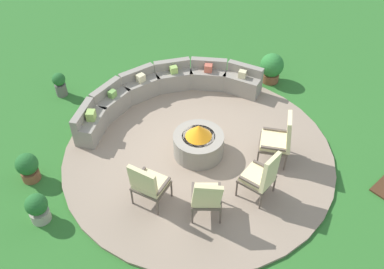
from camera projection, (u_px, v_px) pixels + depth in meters
The scene contains 12 objects.
ground_plane at pixel (198, 155), 9.02m from camera, with size 24.00×24.00×0.00m, color #2D6B28.
patio_circle at pixel (198, 154), 9.00m from camera, with size 5.67×5.67×0.06m, color gray.
fire_pit at pixel (198, 142), 8.77m from camera, with size 1.05×1.05×0.77m.
curved_stone_bench at pixel (163, 90), 10.10m from camera, with size 4.44×2.29×0.69m.
lounge_chair_front_left at pixel (148, 183), 7.63m from camera, with size 0.73×0.74×1.08m.
lounge_chair_front_right at pixel (207, 196), 7.44m from camera, with size 0.76×0.79×1.04m.
lounge_chair_back_left at pixel (262, 176), 7.76m from camera, with size 0.68×0.67×1.12m.
lounge_chair_back_right at pixel (280, 139), 8.47m from camera, with size 0.84×0.87×1.15m.
potted_plant_0 at pixel (272, 67), 10.69m from camera, with size 0.59×0.59×0.77m.
potted_plant_1 at pixel (28, 167), 8.30m from camera, with size 0.44×0.44×0.64m.
potted_plant_2 at pixel (38, 208), 7.59m from camera, with size 0.40×0.40×0.63m.
potted_plant_4 at pixel (60, 84), 10.32m from camera, with size 0.32×0.32×0.62m.
Camera 1 is at (-4.32, -4.59, 6.47)m, focal length 39.79 mm.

